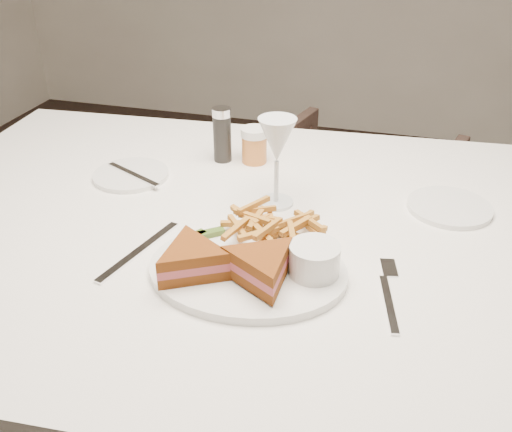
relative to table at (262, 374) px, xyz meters
The scene contains 3 objects.
table is the anchor object (origin of this frame).
chair_far 0.88m from the table, 84.95° to the left, with size 0.61×0.57×0.63m, color #48342C.
table_setting 0.42m from the table, 84.26° to the right, with size 0.81×0.62×0.18m.
Camera 1 is at (-0.09, -0.78, 1.29)m, focal length 40.00 mm.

